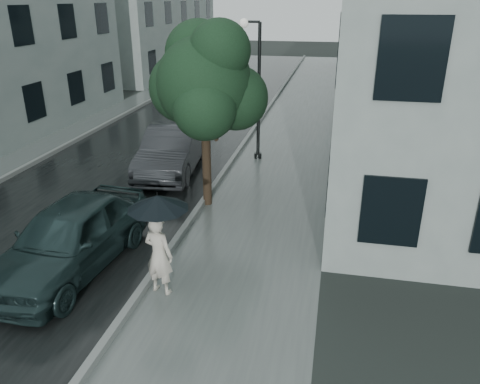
% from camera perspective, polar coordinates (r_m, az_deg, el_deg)
% --- Properties ---
extents(ground, '(120.00, 120.00, 0.00)m').
position_cam_1_polar(ground, '(9.66, -2.80, -13.00)').
color(ground, black).
rests_on(ground, ground).
extents(sidewalk, '(3.50, 60.00, 0.01)m').
position_cam_1_polar(sidewalk, '(20.44, 6.32, 6.58)').
color(sidewalk, slate).
rests_on(sidewalk, ground).
extents(kerb_near, '(0.15, 60.00, 0.15)m').
position_cam_1_polar(kerb_near, '(20.67, 1.26, 7.09)').
color(kerb_near, slate).
rests_on(kerb_near, ground).
extents(asphalt_road, '(6.85, 60.00, 0.00)m').
position_cam_1_polar(asphalt_road, '(21.58, -7.99, 7.35)').
color(asphalt_road, black).
rests_on(asphalt_road, ground).
extents(kerb_far, '(0.15, 60.00, 0.15)m').
position_cam_1_polar(kerb_far, '(22.95, -16.35, 7.77)').
color(kerb_far, slate).
rests_on(kerb_far, ground).
extents(sidewalk_far, '(1.70, 60.00, 0.01)m').
position_cam_1_polar(sidewalk_far, '(23.41, -18.35, 7.63)').
color(sidewalk_far, '#4C5451').
rests_on(sidewalk_far, ground).
extents(building_near, '(7.02, 36.00, 9.00)m').
position_cam_1_polar(building_near, '(27.31, 20.12, 19.04)').
color(building_near, gray).
rests_on(building_near, ground).
extents(building_far_b, '(7.02, 18.00, 8.00)m').
position_cam_1_polar(building_far_b, '(40.80, -11.75, 19.96)').
color(building_far_b, gray).
rests_on(building_far_b, ground).
extents(pedestrian, '(0.70, 0.54, 1.70)m').
position_cam_1_polar(pedestrian, '(9.57, -9.86, -7.60)').
color(pedestrian, beige).
rests_on(pedestrian, sidewalk).
extents(umbrella, '(1.54, 1.54, 1.26)m').
position_cam_1_polar(umbrella, '(9.06, -10.00, -1.23)').
color(umbrella, black).
rests_on(umbrella, ground).
extents(street_tree, '(3.36, 3.05, 5.17)m').
position_cam_1_polar(street_tree, '(12.88, -4.25, 13.24)').
color(street_tree, '#332619').
rests_on(street_tree, ground).
extents(lamp_post, '(0.85, 0.32, 4.96)m').
position_cam_1_polar(lamp_post, '(17.06, 1.80, 13.29)').
color(lamp_post, black).
rests_on(lamp_post, ground).
extents(car_near, '(2.23, 4.74, 1.57)m').
position_cam_1_polar(car_near, '(10.89, -20.01, -5.19)').
color(car_near, '#1A2C2D').
rests_on(car_near, ground).
extents(car_far, '(2.19, 4.91, 1.56)m').
position_cam_1_polar(car_far, '(16.25, -8.31, 5.12)').
color(car_far, '#27292D').
rests_on(car_far, ground).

